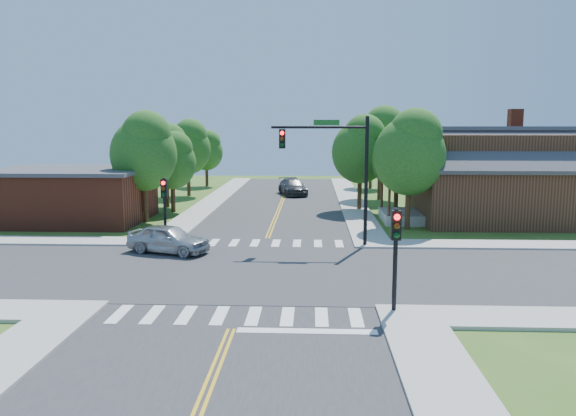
{
  "coord_description": "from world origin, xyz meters",
  "views": [
    {
      "loc": [
        2.63,
        -25.14,
        6.69
      ],
      "look_at": [
        1.33,
        5.34,
        2.2
      ],
      "focal_mm": 35.0,
      "sensor_mm": 36.0,
      "label": 1
    }
  ],
  "objects_px": {
    "signal_pole_nw": "(164,198)",
    "house_ne": "(492,175)",
    "signal_pole_se": "(396,241)",
    "car_dgrey": "(293,187)",
    "car_silver": "(168,239)",
    "signal_mast_ne": "(336,160)"
  },
  "relations": [
    {
      "from": "signal_pole_se",
      "to": "car_dgrey",
      "type": "xyz_separation_m",
      "value": [
        -4.82,
        34.41,
        -1.89
      ]
    },
    {
      "from": "signal_mast_ne",
      "to": "house_ne",
      "type": "distance_m",
      "value": 14.23
    },
    {
      "from": "signal_pole_se",
      "to": "house_ne",
      "type": "xyz_separation_m",
      "value": [
        9.51,
        19.86,
        0.67
      ]
    },
    {
      "from": "car_silver",
      "to": "car_dgrey",
      "type": "xyz_separation_m",
      "value": [
        5.68,
        25.28,
        0.01
      ]
    },
    {
      "from": "signal_mast_ne",
      "to": "signal_pole_se",
      "type": "xyz_separation_m",
      "value": [
        1.69,
        -11.21,
        -2.19
      ]
    },
    {
      "from": "signal_pole_nw",
      "to": "car_silver",
      "type": "bearing_deg",
      "value": -71.38
    },
    {
      "from": "car_silver",
      "to": "signal_pole_nw",
      "type": "bearing_deg",
      "value": 38.14
    },
    {
      "from": "signal_pole_nw",
      "to": "car_dgrey",
      "type": "relative_size",
      "value": 0.67
    },
    {
      "from": "signal_pole_nw",
      "to": "car_dgrey",
      "type": "distance_m",
      "value": 24.14
    },
    {
      "from": "signal_pole_nw",
      "to": "car_silver",
      "type": "distance_m",
      "value": 2.9
    },
    {
      "from": "signal_pole_nw",
      "to": "house_ne",
      "type": "distance_m",
      "value": 22.45
    },
    {
      "from": "house_ne",
      "to": "car_silver",
      "type": "distance_m",
      "value": 22.85
    },
    {
      "from": "signal_mast_ne",
      "to": "house_ne",
      "type": "bearing_deg",
      "value": 37.68
    },
    {
      "from": "signal_pole_se",
      "to": "house_ne",
      "type": "distance_m",
      "value": 22.03
    },
    {
      "from": "house_ne",
      "to": "car_dgrey",
      "type": "relative_size",
      "value": 2.3
    },
    {
      "from": "signal_pole_se",
      "to": "car_silver",
      "type": "xyz_separation_m",
      "value": [
        -10.5,
        9.12,
        -1.91
      ]
    },
    {
      "from": "signal_mast_ne",
      "to": "house_ne",
      "type": "xyz_separation_m",
      "value": [
        11.19,
        8.65,
        -1.52
      ]
    },
    {
      "from": "house_ne",
      "to": "car_silver",
      "type": "bearing_deg",
      "value": -151.79
    },
    {
      "from": "signal_pole_se",
      "to": "car_silver",
      "type": "bearing_deg",
      "value": 139.01
    },
    {
      "from": "signal_mast_ne",
      "to": "signal_pole_nw",
      "type": "bearing_deg",
      "value": -179.93
    },
    {
      "from": "house_ne",
      "to": "car_silver",
      "type": "xyz_separation_m",
      "value": [
        -20.01,
        -10.73,
        -2.57
      ]
    },
    {
      "from": "house_ne",
      "to": "car_dgrey",
      "type": "xyz_separation_m",
      "value": [
        -14.33,
        14.55,
        -2.56
      ]
    }
  ]
}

